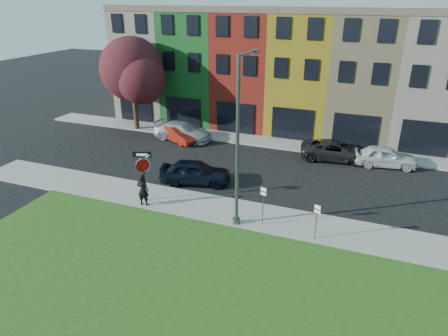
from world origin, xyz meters
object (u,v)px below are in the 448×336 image
at_px(stop_sign, 143,166).
at_px(street_lamp, 239,144).
at_px(sedan_near, 195,172).
at_px(man, 143,190).

relative_size(stop_sign, street_lamp, 0.35).
bearing_deg(sedan_near, street_lamp, -145.79).
bearing_deg(man, sedan_near, -118.39).
bearing_deg(stop_sign, man, -87.89).
distance_m(man, sedan_near, 4.20).
bearing_deg(street_lamp, man, -174.30).
distance_m(stop_sign, man, 1.37).
bearing_deg(man, street_lamp, 174.24).
bearing_deg(sedan_near, man, 145.05).
bearing_deg(stop_sign, street_lamp, -22.05).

